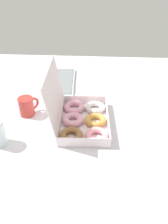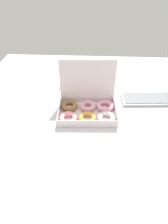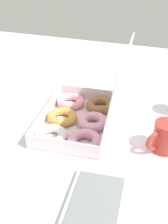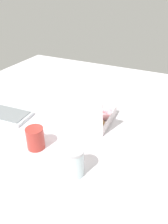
# 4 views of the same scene
# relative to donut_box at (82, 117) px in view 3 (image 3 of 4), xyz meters

# --- Properties ---
(ground_plane) EXTENTS (1.80, 1.80, 0.02)m
(ground_plane) POSITION_rel_donut_box_xyz_m (0.03, -0.03, -0.05)
(ground_plane) COLOR silver
(donut_box) EXTENTS (0.39, 0.31, 0.29)m
(donut_box) POSITION_rel_donut_box_xyz_m (0.00, 0.00, 0.00)
(donut_box) COLOR white
(donut_box) RESTS_ON ground_plane
(coffee_mug) EXTENTS (0.10, 0.10, 0.10)m
(coffee_mug) POSITION_rel_donut_box_xyz_m (0.06, 0.29, 0.02)
(coffee_mug) COLOR #A9332C
(coffee_mug) RESTS_ON ground_plane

